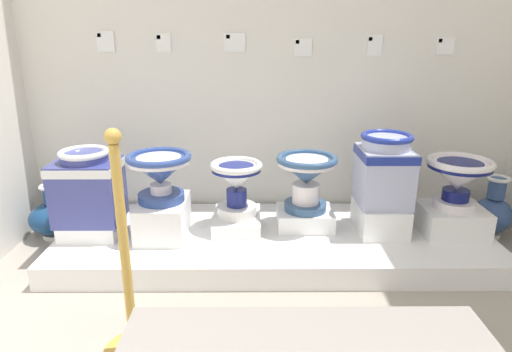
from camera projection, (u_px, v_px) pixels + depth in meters
name	position (u px, v px, depth m)	size (l,w,h in m)	color
display_platform	(274.00, 241.00, 2.80)	(2.67, 0.94, 0.14)	white
plinth_block_tall_cobalt	(93.00, 227.00, 2.72)	(0.34, 0.31, 0.09)	white
antique_toilet_tall_cobalt	(88.00, 184.00, 2.64)	(0.38, 0.32, 0.45)	#3D438D
plinth_block_pale_glazed	(163.00, 218.00, 2.70)	(0.29, 0.40, 0.22)	white
antique_toilet_pale_glazed	(160.00, 170.00, 2.60)	(0.38, 0.38, 0.29)	#2D458A
plinth_block_leftmost	(237.00, 221.00, 2.83)	(0.30, 0.40, 0.08)	white
antique_toilet_leftmost	(236.00, 181.00, 2.74)	(0.33, 0.33, 0.35)	white
plinth_block_rightmost	(305.00, 218.00, 2.83)	(0.35, 0.28, 0.12)	white
antique_toilet_rightmost	(306.00, 174.00, 2.74)	(0.38, 0.38, 0.36)	#325179
plinth_block_slender_white	(380.00, 216.00, 2.77)	(0.28, 0.38, 0.18)	white
antique_toilet_slender_white	(384.00, 167.00, 2.67)	(0.31, 0.34, 0.44)	#B3B9DA
plinth_block_central_ornate	(452.00, 220.00, 2.73)	(0.38, 0.32, 0.17)	white
antique_toilet_central_ornate	(458.00, 176.00, 2.64)	(0.39, 0.39, 0.31)	white
info_placard_first	(105.00, 41.00, 2.88)	(0.11, 0.01, 0.13)	white
info_placard_second	(163.00, 42.00, 2.88)	(0.09, 0.01, 0.12)	white
info_placard_third	(235.00, 42.00, 2.89)	(0.14, 0.01, 0.12)	white
info_placard_fourth	(303.00, 47.00, 2.90)	(0.12, 0.01, 0.12)	white
info_placard_fifth	(375.00, 45.00, 2.90)	(0.10, 0.01, 0.14)	white
info_placard_sixth	(445.00, 46.00, 2.90)	(0.12, 0.01, 0.11)	white
decorative_vase_corner	(54.00, 217.00, 2.98)	(0.32, 0.32, 0.37)	white
decorative_vase_spare	(493.00, 212.00, 2.97)	(0.25, 0.25, 0.43)	white
stanchion_post_near_left	(129.00, 296.00, 1.83)	(0.26, 0.26, 1.00)	gold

